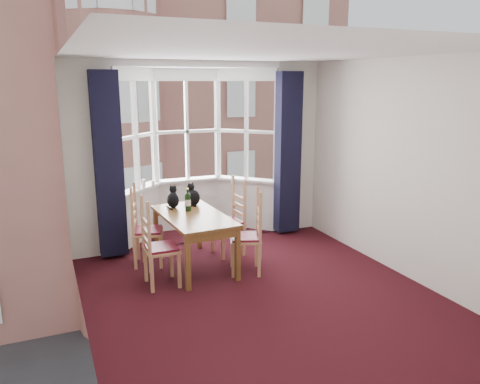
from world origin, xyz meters
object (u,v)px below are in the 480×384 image
wine_bottle (188,201)px  candle_tall (144,184)px  candle_short (153,184)px  cat_right (193,196)px  cat_left (173,199)px  dining_table (194,221)px  chair_left_far (142,232)px  chair_right_near (252,238)px  chair_left_near (154,250)px  chair_right_far (233,222)px

wine_bottle → candle_tall: (-0.37, 1.13, 0.05)m
candle_short → cat_right: bearing=-65.8°
cat_right → wine_bottle: (-0.17, -0.29, 0.02)m
candle_tall → cat_left: bearing=-74.9°
dining_table → chair_left_far: bearing=149.6°
cat_left → chair_right_near: bearing=-49.5°
chair_left_near → candle_tall: candle_tall is taller
candle_tall → candle_short: (0.16, 0.03, -0.02)m
dining_table → cat_right: 0.57m
chair_left_near → cat_right: (0.80, 0.90, 0.40)m
chair_right_far → candle_short: 1.50m
chair_left_near → dining_table: bearing=32.0°
chair_right_near → candle_short: bearing=115.7°
cat_left → wine_bottle: bearing=-62.1°
wine_bottle → cat_right: bearing=59.3°
chair_left_far → candle_short: (0.41, 1.00, 0.45)m
chair_right_near → cat_left: (-0.81, 0.94, 0.40)m
chair_left_near → chair_right_far: bearing=27.2°
chair_left_near → cat_left: cat_left is taller
chair_right_far → wine_bottle: size_ratio=2.86×
chair_left_near → chair_left_far: (0.00, 0.77, 0.00)m
chair_left_near → candle_short: (0.41, 1.78, 0.45)m
dining_table → cat_left: bearing=107.5°
dining_table → candle_short: bearing=99.5°
chair_right_far → cat_left: bearing=167.9°
chair_left_near → chair_right_far: same height
chair_right_near → wine_bottle: (-0.67, 0.68, 0.42)m
chair_right_far → cat_left: (-0.85, 0.18, 0.40)m
dining_table → chair_left_near: 0.78m
dining_table → wine_bottle: (-0.01, 0.21, 0.23)m
chair_left_near → chair_left_far: same height
candle_short → chair_left_near: bearing=-103.0°
cat_right → chair_right_far: bearing=-21.5°
chair_left_near → wine_bottle: (0.63, 0.61, 0.42)m
chair_right_near → chair_left_far: bearing=146.9°
chair_right_near → wine_bottle: 1.04m
cat_left → wine_bottle: 0.30m
candle_tall → candle_short: candle_tall is taller
cat_left → chair_left_near: bearing=-119.3°
chair_left_far → wine_bottle: wine_bottle is taller
cat_right → wine_bottle: cat_right is taller
dining_table → chair_left_near: (-0.64, -0.40, -0.19)m
chair_right_near → cat_right: 1.16m
dining_table → wine_bottle: 0.31m
candle_tall → candle_short: bearing=10.9°
chair_right_far → cat_right: 0.70m
chair_right_near → chair_right_far: size_ratio=1.00×
chair_left_far → cat_left: 0.64m
dining_table → cat_left: (-0.15, 0.47, 0.21)m
cat_left → candle_tall: size_ratio=2.47×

